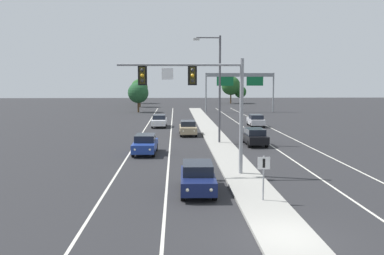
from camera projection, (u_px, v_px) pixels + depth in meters
ground_plane at (287, 239)px, 15.50m from camera, size 260.00×260.00×0.00m
median_island at (227, 154)px, 33.36m from camera, size 2.40×110.00×0.15m
lane_stripe_oncoming_center at (170, 142)px, 40.12m from camera, size 0.14×100.00×0.01m
lane_stripe_receding_center at (265, 141)px, 40.51m from camera, size 0.14×100.00×0.01m
edge_stripe_left at (136, 142)px, 39.99m from camera, size 0.14×100.00×0.01m
edge_stripe_right at (298, 141)px, 40.64m from camera, size 0.14×100.00×0.01m
overhead_signal_mast at (202, 91)px, 25.27m from camera, size 7.77×0.44×7.20m
median_sign_post at (264, 171)px, 19.92m from camera, size 0.60×0.10×2.20m
street_lamp_median at (217, 83)px, 38.36m from camera, size 2.58×0.28×10.00m
car_oncoming_navy at (198, 177)px, 22.02m from camera, size 1.89×4.50×1.58m
car_oncoming_blue at (145, 144)px, 33.63m from camera, size 1.92×4.51×1.58m
car_oncoming_tan at (188, 128)px, 45.22m from camera, size 1.86×4.49×1.58m
car_oncoming_white at (159, 121)px, 53.21m from camera, size 1.92×4.51×1.58m
car_receding_black at (254, 136)px, 38.13m from camera, size 1.91×4.50×1.58m
car_receding_silver at (256, 120)px, 53.71m from camera, size 1.92×4.51×1.58m
highway_sign_gantry at (240, 80)px, 78.20m from camera, size 13.28×0.42×7.50m
tree_far_left_a at (140, 91)px, 93.29m from camera, size 3.82×3.82×5.52m
tree_far_right_a at (240, 92)px, 109.53m from camera, size 3.20×3.20×4.63m
tree_far_left_c at (139, 88)px, 108.48m from camera, size 4.43×4.43×6.42m
tree_far_right_b at (231, 86)px, 108.03m from camera, size 4.99×4.99×7.22m
tree_far_left_b at (138, 93)px, 77.78m from camera, size 3.93×3.93×5.69m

